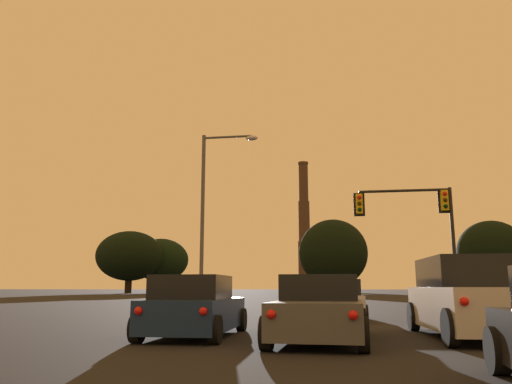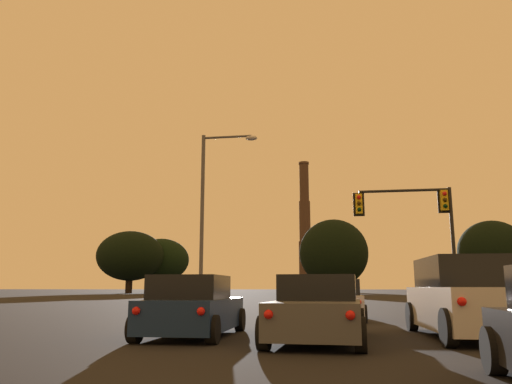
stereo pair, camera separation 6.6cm
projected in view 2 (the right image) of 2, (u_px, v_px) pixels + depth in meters
hatchback_center_lane_front at (336, 301)px, 18.03m from camera, size 2.00×4.14×1.44m
sedan_center_lane_second at (319, 310)px, 11.04m from camera, size 2.17×4.77×1.43m
hatchback_left_lane_second at (193, 308)px, 11.95m from camera, size 1.96×4.13×1.44m
suv_right_lane_second at (467, 299)px, 11.62m from camera, size 2.26×4.96×1.86m
traffic_light_overhead_right at (419, 217)px, 25.47m from camera, size 5.05×0.50×6.19m
street_lamp at (210, 201)px, 26.26m from camera, size 3.04×0.36×9.25m
smokestack at (305, 239)px, 163.19m from camera, size 6.80×6.80×42.64m
treeline_center_left at (161, 260)px, 104.51m from camera, size 11.66×10.49×11.28m
treeline_far_right at (130, 256)px, 99.56m from camera, size 13.43×12.09×12.29m
treeline_left_mid at (493, 255)px, 90.82m from camera, size 7.74×6.97×12.21m
treeline_far_left at (334, 253)px, 90.86m from camera, size 12.45×11.20×13.46m
treeline_right_mid at (492, 252)px, 87.68m from camera, size 11.73×10.56×12.83m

